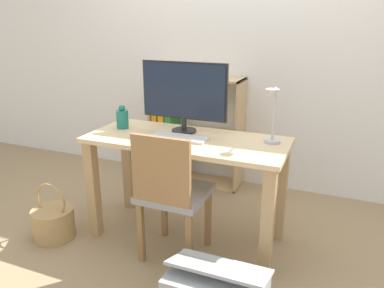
{
  "coord_description": "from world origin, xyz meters",
  "views": [
    {
      "loc": [
        0.92,
        -2.13,
        1.45
      ],
      "look_at": [
        0.0,
        0.1,
        0.65
      ],
      "focal_mm": 35.0,
      "sensor_mm": 36.0,
      "label": 1
    }
  ],
  "objects_px": {
    "chair": "(171,192)",
    "basket": "(53,222)",
    "vase": "(122,118)",
    "monitor": "(184,93)",
    "desk_lamp": "(272,111)",
    "keyboard": "(179,138)",
    "bookshelf": "(180,134)"
  },
  "relations": [
    {
      "from": "desk_lamp",
      "to": "vase",
      "type": "bearing_deg",
      "value": -179.3
    },
    {
      "from": "keyboard",
      "to": "chair",
      "type": "distance_m",
      "value": 0.36
    },
    {
      "from": "chair",
      "to": "basket",
      "type": "bearing_deg",
      "value": 176.96
    },
    {
      "from": "desk_lamp",
      "to": "chair",
      "type": "relative_size",
      "value": 0.42
    },
    {
      "from": "bookshelf",
      "to": "basket",
      "type": "height_order",
      "value": "bookshelf"
    },
    {
      "from": "monitor",
      "to": "desk_lamp",
      "type": "bearing_deg",
      "value": -6.38
    },
    {
      "from": "keyboard",
      "to": "bookshelf",
      "type": "height_order",
      "value": "bookshelf"
    },
    {
      "from": "desk_lamp",
      "to": "basket",
      "type": "distance_m",
      "value": 1.67
    },
    {
      "from": "chair",
      "to": "bookshelf",
      "type": "distance_m",
      "value": 1.28
    },
    {
      "from": "monitor",
      "to": "desk_lamp",
      "type": "xyz_separation_m",
      "value": [
        0.6,
        -0.07,
        -0.05
      ]
    },
    {
      "from": "vase",
      "to": "monitor",
      "type": "bearing_deg",
      "value": 10.32
    },
    {
      "from": "desk_lamp",
      "to": "basket",
      "type": "height_order",
      "value": "desk_lamp"
    },
    {
      "from": "vase",
      "to": "chair",
      "type": "height_order",
      "value": "vase"
    },
    {
      "from": "keyboard",
      "to": "bookshelf",
      "type": "distance_m",
      "value": 1.08
    },
    {
      "from": "bookshelf",
      "to": "basket",
      "type": "xyz_separation_m",
      "value": [
        -0.4,
        -1.28,
        -0.33
      ]
    },
    {
      "from": "keyboard",
      "to": "basket",
      "type": "bearing_deg",
      "value": -157.93
    },
    {
      "from": "monitor",
      "to": "keyboard",
      "type": "relative_size",
      "value": 1.59
    },
    {
      "from": "monitor",
      "to": "basket",
      "type": "bearing_deg",
      "value": -148.01
    },
    {
      "from": "monitor",
      "to": "bookshelf",
      "type": "xyz_separation_m",
      "value": [
        -0.39,
        0.79,
        -0.55
      ]
    },
    {
      "from": "bookshelf",
      "to": "chair",
      "type": "bearing_deg",
      "value": -68.26
    },
    {
      "from": "monitor",
      "to": "desk_lamp",
      "type": "relative_size",
      "value": 1.71
    },
    {
      "from": "monitor",
      "to": "bookshelf",
      "type": "relative_size",
      "value": 0.61
    },
    {
      "from": "keyboard",
      "to": "vase",
      "type": "bearing_deg",
      "value": 170.45
    },
    {
      "from": "vase",
      "to": "chair",
      "type": "relative_size",
      "value": 0.2
    },
    {
      "from": "monitor",
      "to": "basket",
      "type": "distance_m",
      "value": 1.28
    },
    {
      "from": "vase",
      "to": "chair",
      "type": "distance_m",
      "value": 0.7
    },
    {
      "from": "basket",
      "to": "chair",
      "type": "bearing_deg",
      "value": 6.12
    },
    {
      "from": "keyboard",
      "to": "vase",
      "type": "xyz_separation_m",
      "value": [
        -0.47,
        0.08,
        0.06
      ]
    },
    {
      "from": "monitor",
      "to": "chair",
      "type": "relative_size",
      "value": 0.71
    },
    {
      "from": "chair",
      "to": "basket",
      "type": "relative_size",
      "value": 2.09
    },
    {
      "from": "bookshelf",
      "to": "desk_lamp",
      "type": "bearing_deg",
      "value": -40.88
    },
    {
      "from": "desk_lamp",
      "to": "chair",
      "type": "bearing_deg",
      "value": -147.48
    }
  ]
}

